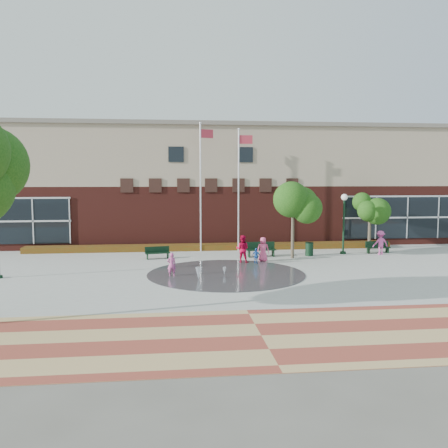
{
  "coord_description": "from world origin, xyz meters",
  "views": [
    {
      "loc": [
        -2.86,
        -21.76,
        5.14
      ],
      "look_at": [
        0.0,
        4.0,
        2.6
      ],
      "focal_mm": 38.0,
      "sensor_mm": 36.0,
      "label": 1
    }
  ],
  "objects": [
    {
      "name": "adult_red",
      "position": [
        1.37,
        6.29,
        0.84
      ],
      "size": [
        0.97,
        0.86,
        1.68
      ],
      "primitive_type": "imported",
      "rotation": [
        0.0,
        0.0,
        2.82
      ],
      "color": "#C10631",
      "rests_on": "ground"
    },
    {
      "name": "library_building",
      "position": [
        0.0,
        17.48,
        4.64
      ],
      "size": [
        44.4,
        10.4,
        9.2
      ],
      "color": "#58201A",
      "rests_on": "ground"
    },
    {
      "name": "paver_band",
      "position": [
        0.0,
        -7.0,
        0.0
      ],
      "size": [
        46.0,
        6.0,
        0.01
      ],
      "primitive_type": "cube",
      "color": "#9C3F30",
      "rests_on": "ground"
    },
    {
      "name": "adult_pink",
      "position": [
        2.7,
        6.57,
        0.76
      ],
      "size": [
        0.84,
        0.66,
        1.51
      ],
      "primitive_type": "imported",
      "rotation": [
        0.0,
        0.0,
        2.88
      ],
      "color": "#ED4D81",
      "rests_on": "ground"
    },
    {
      "name": "bench_left",
      "position": [
        -3.78,
        8.19,
        0.25
      ],
      "size": [
        1.61,
        0.73,
        0.78
      ],
      "rotation": [
        0.0,
        0.0,
        0.2
      ],
      "color": "black",
      "rests_on": "ground"
    },
    {
      "name": "bench_right",
      "position": [
        11.07,
        8.8,
        0.27
      ],
      "size": [
        1.65,
        0.49,
        0.82
      ],
      "rotation": [
        0.0,
        0.0,
        0.02
      ],
      "color": "black",
      "rests_on": "ground"
    },
    {
      "name": "ground",
      "position": [
        0.0,
        0.0,
        0.0
      ],
      "size": [
        120.0,
        120.0,
        0.0
      ],
      "primitive_type": "plane",
      "color": "#666056",
      "rests_on": "ground"
    },
    {
      "name": "bench_mid",
      "position": [
        2.89,
        8.23,
        0.31
      ],
      "size": [
        1.95,
        0.65,
        0.97
      ],
      "rotation": [
        0.0,
        0.0,
        0.06
      ],
      "color": "black",
      "rests_on": "ground"
    },
    {
      "name": "child_blue",
      "position": [
        2.13,
        5.77,
        0.49
      ],
      "size": [
        0.59,
        0.54,
        0.97
      ],
      "primitive_type": "imported",
      "rotation": [
        0.0,
        0.0,
        2.46
      ],
      "color": "#1E4DA0",
      "rests_on": "ground"
    },
    {
      "name": "water_jet_b",
      "position": [
        -0.12,
        2.68,
        0.0
      ],
      "size": [
        0.18,
        0.18,
        0.41
      ],
      "primitive_type": "cone",
      "rotation": [
        3.14,
        0.0,
        0.0
      ],
      "color": "white",
      "rests_on": "ground"
    },
    {
      "name": "person_bench",
      "position": [
        10.97,
        8.19,
        0.81
      ],
      "size": [
        1.08,
        0.67,
        1.62
      ],
      "primitive_type": "imported",
      "rotation": [
        0.0,
        0.0,
        3.2
      ],
      "color": "#CE4999",
      "rests_on": "ground"
    },
    {
      "name": "splash_pad",
      "position": [
        0.0,
        3.0,
        0.0
      ],
      "size": [
        8.4,
        8.4,
        0.01
      ],
      "primitive_type": "cylinder",
      "color": "#383A3D",
      "rests_on": "ground"
    },
    {
      "name": "flower_bed",
      "position": [
        0.0,
        11.6,
        0.0
      ],
      "size": [
        26.0,
        1.2,
        0.4
      ],
      "primitive_type": "cube",
      "color": "#941C08",
      "rests_on": "ground"
    },
    {
      "name": "plaza_concrete",
      "position": [
        0.0,
        4.0,
        0.0
      ],
      "size": [
        46.0,
        18.0,
        0.01
      ],
      "primitive_type": "cube",
      "color": "#A8A8A0",
      "rests_on": "ground"
    },
    {
      "name": "tree_mid",
      "position": [
        4.78,
        7.45,
        3.61
      ],
      "size": [
        2.94,
        2.94,
        4.95
      ],
      "color": "#41372A",
      "rests_on": "ground"
    },
    {
      "name": "flagpole_left",
      "position": [
        -0.81,
        11.02,
        4.97
      ],
      "size": [
        0.99,
        0.43,
        8.93
      ],
      "rotation": [
        0.0,
        0.0,
        0.36
      ],
      "color": "white",
      "rests_on": "ground"
    },
    {
      "name": "child_splash",
      "position": [
        -2.89,
        2.72,
        0.63
      ],
      "size": [
        0.48,
        0.34,
        1.25
      ],
      "primitive_type": "imported",
      "rotation": [
        0.0,
        0.0,
        3.24
      ],
      "color": "#C94C90",
      "rests_on": "ground"
    },
    {
      "name": "trash_can",
      "position": [
        6.13,
        8.28,
        0.46
      ],
      "size": [
        0.55,
        0.55,
        0.9
      ],
      "color": "black",
      "rests_on": "ground"
    },
    {
      "name": "tree_small_right",
      "position": [
        11.21,
        10.54,
        3.09
      ],
      "size": [
        2.48,
        2.48,
        4.23
      ],
      "color": "#41372A",
      "rests_on": "ground"
    },
    {
      "name": "water_jet_a",
      "position": [
        -1.55,
        1.65,
        0.0
      ],
      "size": [
        0.32,
        0.32,
        0.63
      ],
      "primitive_type": "cone",
      "rotation": [
        3.14,
        0.0,
        0.0
      ],
      "color": "white",
      "rests_on": "ground"
    },
    {
      "name": "lamp_right",
      "position": [
        8.63,
        8.81,
        2.52
      ],
      "size": [
        0.43,
        0.43,
        4.06
      ],
      "color": "black",
      "rests_on": "ground"
    },
    {
      "name": "flagpole_right",
      "position": [
        1.85,
        11.0,
        4.78
      ],
      "size": [
        1.06,
        0.17,
        8.55
      ],
      "rotation": [
        0.0,
        0.0,
        0.01
      ],
      "color": "white",
      "rests_on": "ground"
    }
  ]
}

